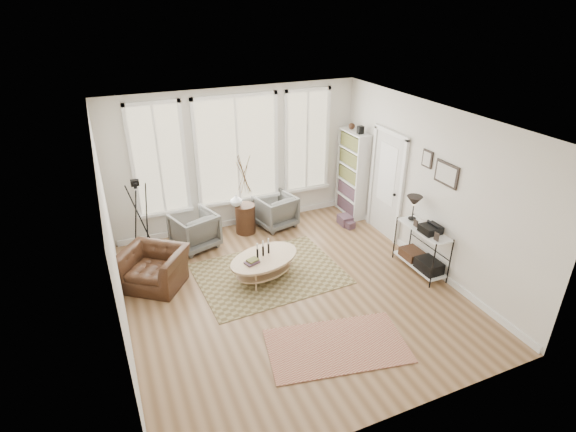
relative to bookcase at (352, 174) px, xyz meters
name	(u,v)px	position (x,y,z in m)	size (l,w,h in m)	color
room	(292,214)	(-2.42, -2.20, 0.47)	(5.50, 5.54, 2.90)	#8E6B49
bay_window	(237,152)	(-2.44, 0.49, 0.65)	(4.14, 0.12, 2.24)	tan
door	(387,183)	(0.13, -1.08, 0.17)	(0.09, 1.06, 2.22)	silver
bookcase	(352,174)	(0.00, 0.00, 0.00)	(0.31, 0.85, 2.06)	white
low_shelf	(422,245)	(-0.06, -2.52, -0.44)	(0.38, 1.08, 1.30)	white
wall_art	(441,170)	(0.14, -2.49, 0.92)	(0.04, 0.88, 0.44)	black
rug_main	(269,273)	(-2.58, -1.59, -0.95)	(2.47, 1.86, 0.01)	brown
rug_runner	(337,346)	(-2.37, -3.68, -0.94)	(1.95, 1.09, 0.01)	maroon
coffee_table	(264,262)	(-2.70, -1.66, -0.63)	(1.51, 1.22, 0.60)	tan
armchair_left	(195,230)	(-3.56, -0.11, -0.60)	(0.77, 0.79, 0.72)	#62625D
armchair_right	(275,211)	(-1.78, 0.10, -0.61)	(0.74, 0.76, 0.69)	#62625D
side_table	(244,196)	(-2.46, 0.07, -0.12)	(0.41, 0.41, 1.73)	#3C2113
vase	(236,200)	(-2.63, 0.12, -0.21)	(0.24, 0.24, 0.25)	silver
accent_chair	(154,268)	(-4.49, -1.11, -0.63)	(1.00, 0.88, 0.65)	#3C2113
tripod_camera	(141,220)	(-4.50, 0.05, -0.27)	(0.53, 0.53, 1.50)	black
book_stack_near	(345,220)	(-0.39, -0.44, -0.86)	(0.25, 0.31, 0.20)	brown
book_stack_far	(349,224)	(-0.39, -0.61, -0.88)	(0.18, 0.23, 0.15)	brown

